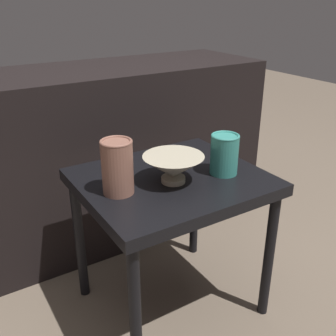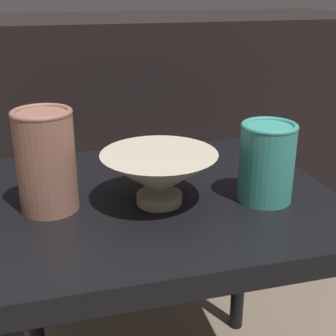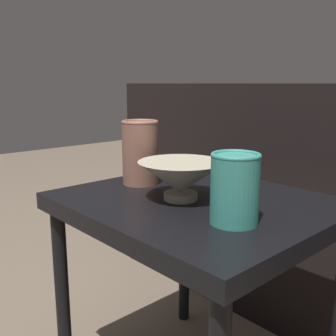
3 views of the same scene
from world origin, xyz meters
name	(u,v)px [view 1 (image 1 of 3)]	position (x,y,z in m)	size (l,w,h in m)	color
ground_plane	(171,301)	(0.00, 0.00, 0.00)	(8.00, 8.00, 0.00)	#6B5B4C
table	(171,194)	(0.00, 0.00, 0.47)	(0.60, 0.52, 0.54)	black
couch_backdrop	(100,155)	(0.00, 0.63, 0.40)	(1.55, 0.50, 0.80)	black
bowl	(173,167)	(-0.02, -0.04, 0.59)	(0.20, 0.20, 0.09)	#B2A88E
vase_textured_left	(117,166)	(-0.20, -0.01, 0.63)	(0.10, 0.10, 0.17)	brown
vase_colorful_right	(224,154)	(0.16, -0.07, 0.61)	(0.10, 0.10, 0.14)	teal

